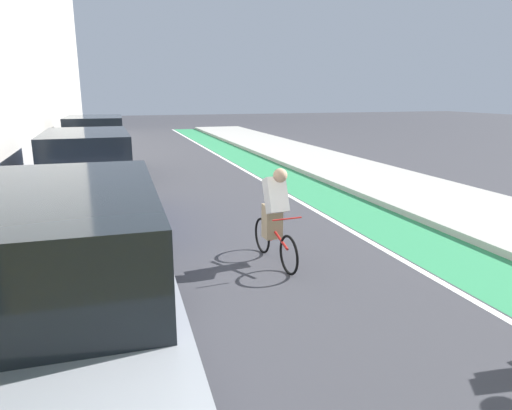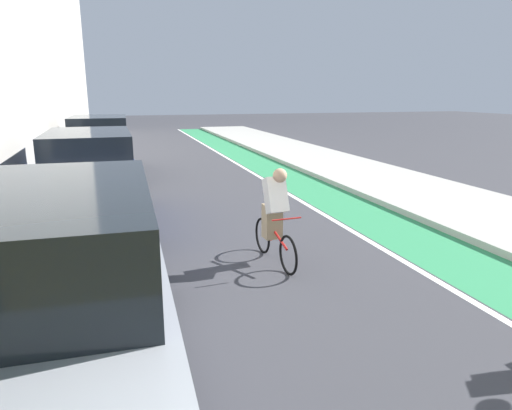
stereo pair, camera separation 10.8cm
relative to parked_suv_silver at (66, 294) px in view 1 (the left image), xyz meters
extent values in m
plane|color=#38383D|center=(2.80, 8.02, -1.02)|extent=(93.49, 93.49, 0.00)
cube|color=#2D8451|center=(5.85, 10.02, -1.02)|extent=(1.60, 42.50, 0.00)
cube|color=white|center=(4.95, 10.02, -1.01)|extent=(0.12, 42.50, 0.00)
cube|color=#A8A59E|center=(8.36, 10.02, -0.95)|extent=(3.43, 42.50, 0.14)
cube|color=#9EA0A8|center=(0.00, 0.07, -0.21)|extent=(1.86, 4.63, 0.95)
cube|color=black|center=(0.00, -0.16, 0.59)|extent=(1.61, 2.79, 0.75)
cylinder|color=black|center=(-0.77, 1.83, -0.69)|extent=(0.23, 0.66, 0.66)
cylinder|color=black|center=(0.84, 1.80, -0.69)|extent=(0.23, 0.66, 0.66)
cube|color=navy|center=(0.00, 5.67, -0.21)|extent=(1.82, 4.60, 0.95)
cube|color=black|center=(0.00, 5.44, 0.59)|extent=(1.58, 2.77, 0.75)
cylinder|color=black|center=(-0.82, 7.39, -0.69)|extent=(0.23, 0.66, 0.66)
cylinder|color=black|center=(0.77, 7.41, -0.69)|extent=(0.23, 0.66, 0.66)
cylinder|color=black|center=(-0.77, 3.92, -0.69)|extent=(0.23, 0.66, 0.66)
cylinder|color=black|center=(0.82, 3.94, -0.69)|extent=(0.23, 0.66, 0.66)
cube|color=#595B60|center=(0.00, 11.86, -0.21)|extent=(2.00, 4.63, 0.95)
cube|color=black|center=(0.00, 11.63, 0.59)|extent=(1.74, 2.79, 0.75)
cylinder|color=black|center=(-0.85, 13.62, -0.69)|extent=(0.23, 0.66, 0.66)
cylinder|color=black|center=(0.91, 13.59, -0.69)|extent=(0.23, 0.66, 0.66)
cylinder|color=black|center=(-0.91, 10.12, -0.69)|extent=(0.23, 0.66, 0.66)
cylinder|color=black|center=(0.85, 10.09, -0.69)|extent=(0.23, 0.66, 0.66)
torus|color=black|center=(2.92, 2.13, -0.71)|extent=(0.09, 0.62, 0.62)
torus|color=black|center=(2.84, 3.18, -0.71)|extent=(0.09, 0.62, 0.62)
cylinder|color=red|center=(2.88, 2.65, -0.49)|extent=(0.11, 0.96, 0.33)
cylinder|color=red|center=(2.86, 2.84, -0.41)|extent=(0.04, 0.12, 0.55)
cylinder|color=red|center=(2.91, 2.21, -0.16)|extent=(0.48, 0.06, 0.02)
cube|color=tan|center=(2.87, 2.76, -0.34)|extent=(0.30, 0.26, 0.56)
cube|color=beige|center=(2.88, 2.63, 0.12)|extent=(0.35, 0.42, 0.60)
sphere|color=tan|center=(2.89, 2.47, 0.46)|extent=(0.22, 0.22, 0.22)
camera|label=1|loc=(0.47, -3.96, 1.69)|focal=32.03mm
camera|label=2|loc=(0.58, -3.99, 1.69)|focal=32.03mm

